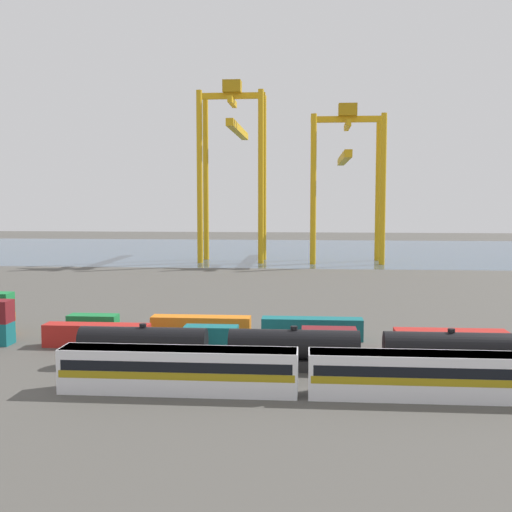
{
  "coord_description": "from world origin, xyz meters",
  "views": [
    {
      "loc": [
        0.76,
        -76.08,
        16.83
      ],
      "look_at": [
        -6.48,
        11.01,
        9.05
      ],
      "focal_mm": 44.86,
      "sensor_mm": 36.0,
      "label": 1
    }
  ],
  "objects_px": {
    "gantry_crane_central": "(346,167)",
    "shipping_container_5": "(450,342)",
    "freight_tank_row": "(451,352)",
    "gantry_crane_west": "(234,152)",
    "shipping_container_12": "(93,325)",
    "shipping_container_4": "(329,339)",
    "passenger_train": "(432,374)"
  },
  "relations": [
    {
      "from": "gantry_crane_central",
      "to": "shipping_container_5",
      "type": "bearing_deg",
      "value": -86.97
    },
    {
      "from": "freight_tank_row",
      "to": "gantry_crane_central",
      "type": "relative_size",
      "value": 1.76
    },
    {
      "from": "gantry_crane_west",
      "to": "shipping_container_12",
      "type": "bearing_deg",
      "value": -93.41
    },
    {
      "from": "gantry_crane_west",
      "to": "shipping_container_5",
      "type": "bearing_deg",
      "value": -71.01
    },
    {
      "from": "freight_tank_row",
      "to": "shipping_container_4",
      "type": "xyz_separation_m",
      "value": [
        -11.5,
        8.13,
        -0.76
      ]
    },
    {
      "from": "gantry_crane_west",
      "to": "gantry_crane_central",
      "type": "xyz_separation_m",
      "value": [
        30.56,
        0.35,
        -4.33
      ]
    },
    {
      "from": "shipping_container_12",
      "to": "gantry_crane_central",
      "type": "distance_m",
      "value": 108.79
    },
    {
      "from": "shipping_container_4",
      "to": "gantry_crane_west",
      "type": "distance_m",
      "value": 111.22
    },
    {
      "from": "shipping_container_4",
      "to": "gantry_crane_central",
      "type": "xyz_separation_m",
      "value": [
        7.62,
        105.39,
        24.15
      ]
    },
    {
      "from": "shipping_container_12",
      "to": "gantry_crane_central",
      "type": "xyz_separation_m",
      "value": [
        36.48,
        99.61,
        24.15
      ]
    },
    {
      "from": "passenger_train",
      "to": "shipping_container_5",
      "type": "distance_m",
      "value": 17.25
    },
    {
      "from": "freight_tank_row",
      "to": "gantry_crane_central",
      "type": "height_order",
      "value": "gantry_crane_central"
    },
    {
      "from": "gantry_crane_west",
      "to": "freight_tank_row",
      "type": "bearing_deg",
      "value": -73.08
    },
    {
      "from": "freight_tank_row",
      "to": "gantry_crane_west",
      "type": "relative_size",
      "value": 1.53
    },
    {
      "from": "passenger_train",
      "to": "gantry_crane_west",
      "type": "relative_size",
      "value": 1.33
    },
    {
      "from": "passenger_train",
      "to": "freight_tank_row",
      "type": "bearing_deg",
      "value": 68.0
    },
    {
      "from": "gantry_crane_west",
      "to": "passenger_train",
      "type": "bearing_deg",
      "value": -75.66
    },
    {
      "from": "passenger_train",
      "to": "shipping_container_12",
      "type": "relative_size",
      "value": 10.61
    },
    {
      "from": "passenger_train",
      "to": "freight_tank_row",
      "type": "distance_m",
      "value": 8.99
    },
    {
      "from": "freight_tank_row",
      "to": "gantry_crane_west",
      "type": "height_order",
      "value": "gantry_crane_west"
    },
    {
      "from": "passenger_train",
      "to": "shipping_container_12",
      "type": "bearing_deg",
      "value": 148.97
    },
    {
      "from": "gantry_crane_central",
      "to": "shipping_container_12",
      "type": "bearing_deg",
      "value": -110.11
    },
    {
      "from": "passenger_train",
      "to": "gantry_crane_west",
      "type": "bearing_deg",
      "value": 104.34
    },
    {
      "from": "gantry_crane_central",
      "to": "gantry_crane_west",
      "type": "bearing_deg",
      "value": -179.34
    },
    {
      "from": "passenger_train",
      "to": "gantry_crane_central",
      "type": "distance_m",
      "value": 124.07
    },
    {
      "from": "freight_tank_row",
      "to": "passenger_train",
      "type": "bearing_deg",
      "value": -112.0
    },
    {
      "from": "gantry_crane_central",
      "to": "passenger_train",
      "type": "bearing_deg",
      "value": -89.76
    },
    {
      "from": "shipping_container_4",
      "to": "shipping_container_12",
      "type": "relative_size",
      "value": 1.0
    },
    {
      "from": "freight_tank_row",
      "to": "gantry_crane_central",
      "type": "distance_m",
      "value": 115.97
    },
    {
      "from": "passenger_train",
      "to": "shipping_container_5",
      "type": "height_order",
      "value": "passenger_train"
    },
    {
      "from": "passenger_train",
      "to": "shipping_container_12",
      "type": "distance_m",
      "value": 43.17
    },
    {
      "from": "shipping_container_12",
      "to": "gantry_crane_central",
      "type": "relative_size",
      "value": 0.14
    }
  ]
}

